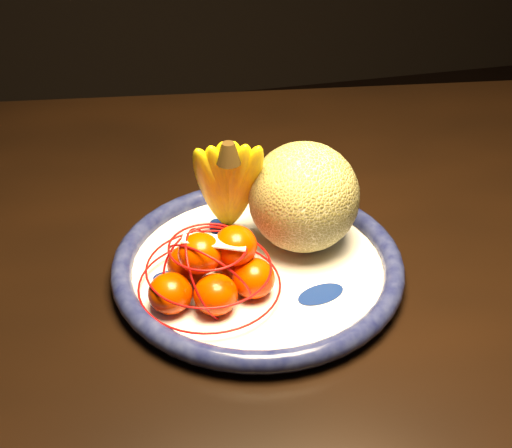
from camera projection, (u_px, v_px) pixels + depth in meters
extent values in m
cube|color=black|center=(276.00, 251.00, 0.96)|extent=(1.67, 1.12, 0.04)
cylinder|color=white|center=(258.00, 270.00, 0.88)|extent=(0.33, 0.33, 0.01)
torus|color=#080B35|center=(258.00, 263.00, 0.87)|extent=(0.36, 0.36, 0.03)
cylinder|color=white|center=(258.00, 273.00, 0.88)|extent=(0.16, 0.16, 0.00)
ellipsoid|color=navy|center=(321.00, 294.00, 0.83)|extent=(0.13, 0.09, 0.00)
ellipsoid|color=navy|center=(222.00, 230.00, 0.94)|extent=(0.07, 0.12, 0.00)
ellipsoid|color=navy|center=(174.00, 277.00, 0.86)|extent=(0.11, 0.07, 0.00)
sphere|color=olive|center=(304.00, 197.00, 0.88)|extent=(0.14, 0.14, 0.14)
ellipsoid|color=#FBD700|center=(214.00, 185.00, 0.87)|extent=(0.09, 0.10, 0.16)
ellipsoid|color=#FBD700|center=(220.00, 184.00, 0.87)|extent=(0.07, 0.10, 0.17)
ellipsoid|color=#FBD700|center=(226.00, 183.00, 0.87)|extent=(0.05, 0.09, 0.17)
ellipsoid|color=#FBD700|center=(230.00, 182.00, 0.88)|extent=(0.04, 0.09, 0.17)
ellipsoid|color=#FBD700|center=(236.00, 183.00, 0.87)|extent=(0.05, 0.10, 0.17)
ellipsoid|color=#FBD700|center=(242.00, 183.00, 0.88)|extent=(0.07, 0.11, 0.16)
cone|color=black|center=(227.00, 130.00, 0.83)|extent=(0.03, 0.03, 0.03)
ellipsoid|color=#FF3F00|center=(170.00, 293.00, 0.80)|extent=(0.05, 0.05, 0.05)
ellipsoid|color=#FF3F00|center=(216.00, 295.00, 0.80)|extent=(0.05, 0.05, 0.05)
ellipsoid|color=#FF3F00|center=(253.00, 278.00, 0.82)|extent=(0.05, 0.05, 0.05)
ellipsoid|color=#FF3F00|center=(188.00, 264.00, 0.84)|extent=(0.05, 0.05, 0.05)
ellipsoid|color=#FF3F00|center=(234.00, 258.00, 0.85)|extent=(0.05, 0.05, 0.05)
ellipsoid|color=#FF3F00|center=(200.00, 253.00, 0.80)|extent=(0.05, 0.05, 0.05)
ellipsoid|color=#FF3F00|center=(235.00, 246.00, 0.81)|extent=(0.05, 0.05, 0.05)
torus|color=#BA0A09|center=(210.00, 284.00, 0.83)|extent=(0.18, 0.18, 0.00)
torus|color=#BA0A09|center=(209.00, 267.00, 0.81)|extent=(0.16, 0.16, 0.00)
torus|color=#BA0A09|center=(208.00, 246.00, 0.80)|extent=(0.10, 0.10, 0.00)
torus|color=#BA0A09|center=(209.00, 274.00, 0.82)|extent=(0.12, 0.08, 0.10)
torus|color=#BA0A09|center=(209.00, 274.00, 0.82)|extent=(0.08, 0.12, 0.10)
torus|color=#BA0A09|center=(209.00, 274.00, 0.82)|extent=(0.11, 0.11, 0.10)
cube|color=white|center=(214.00, 241.00, 0.80)|extent=(0.08, 0.05, 0.01)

